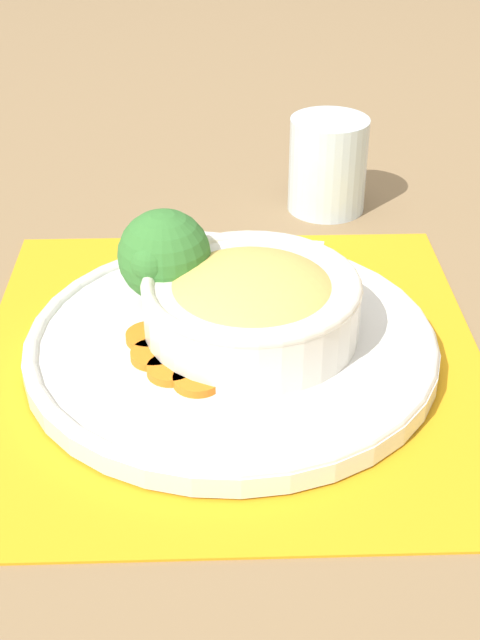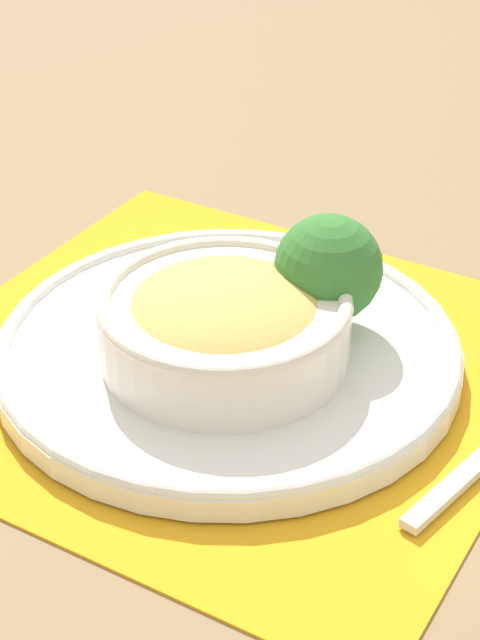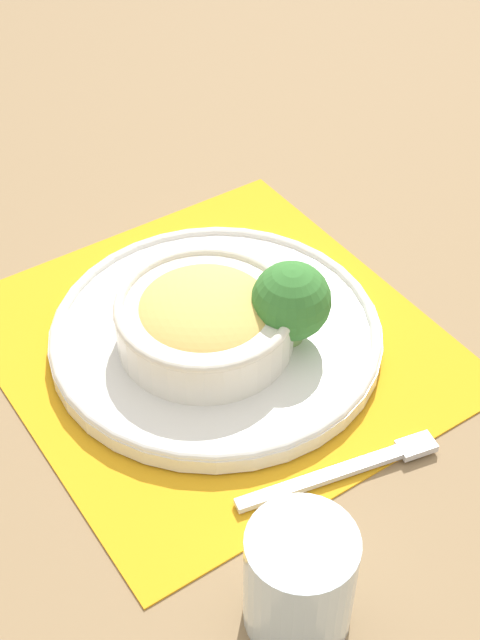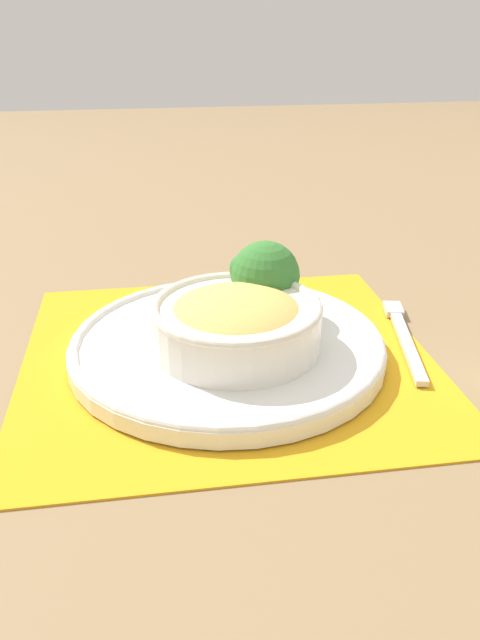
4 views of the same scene
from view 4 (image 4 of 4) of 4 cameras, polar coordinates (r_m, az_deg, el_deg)
name	(u,v)px [view 4 (image 4 of 4)]	position (r m, az deg, el deg)	size (l,w,h in m)	color
ground_plane	(227,357)	(0.64, -1.17, -3.42)	(4.00, 4.00, 0.00)	#8C704C
placemat	(227,355)	(0.64, -1.17, -3.26)	(0.42, 0.40, 0.00)	orange
plate	(227,344)	(0.63, -1.18, -2.21)	(0.32, 0.32, 0.02)	white
bowl	(236,321)	(0.61, -0.36, -0.08)	(0.17, 0.17, 0.06)	silver
broccoli_floret	(265,276)	(0.67, 2.26, 4.08)	(0.07, 0.07, 0.08)	#759E51
carrot_slice_near	(217,311)	(0.69, -2.11, 0.80)	(0.04, 0.04, 0.01)	orange
carrot_slice_middle	(197,315)	(0.68, -3.96, 0.49)	(0.04, 0.04, 0.01)	orange
carrot_slice_far	(180,321)	(0.67, -5.51, -0.10)	(0.04, 0.04, 0.01)	orange
carrot_slice_extra	(169,330)	(0.65, -6.55, -0.92)	(0.04, 0.04, 0.01)	orange
fork	(402,331)	(0.70, 14.57, -0.96)	(0.06, 0.18, 0.01)	silver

